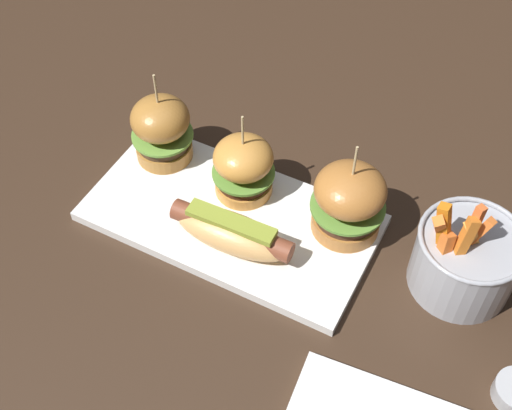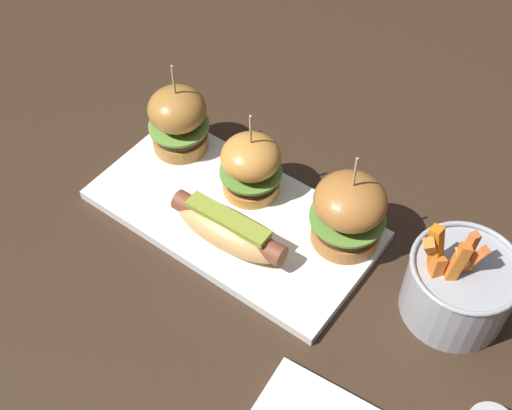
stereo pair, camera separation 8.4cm
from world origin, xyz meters
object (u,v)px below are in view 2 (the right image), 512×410
Objects in this scene: hot_dog at (228,229)px; slider_right at (348,212)px; slider_left at (178,120)px; slider_center at (251,166)px; fries_bucket at (458,286)px; platter_main at (233,215)px.

hot_dog is 1.12× the size of slider_right.
hot_dog is 1.14× the size of slider_left.
hot_dog is at bearing -30.20° from slider_left.
slider_center is (-0.03, 0.09, 0.02)m from hot_dog.
slider_center is (0.13, -0.01, -0.01)m from slider_left.
hot_dog is 1.23× the size of slider_center.
slider_left is 1.02× the size of fries_bucket.
hot_dog is (0.02, -0.04, 0.03)m from platter_main.
platter_main is at bearing 121.33° from hot_dog.
hot_dog is 0.28m from fries_bucket.
platter_main is at bearing -83.26° from slider_center.
slider_left reaches higher than hot_dog.
slider_right is (0.11, 0.09, 0.03)m from hot_dog.
fries_bucket is (0.43, -0.01, -0.02)m from slider_left.
slider_left is at bearing 177.48° from slider_center.
slider_center is 0.91× the size of slider_right.
slider_left is 1.08× the size of slider_center.
slider_right is (0.14, 0.05, 0.06)m from platter_main.
hot_dog is 1.16× the size of fries_bucket.
slider_center is 0.30m from fries_bucket.
fries_bucket is at bearing -1.86° from slider_right.
platter_main is at bearing -170.99° from fries_bucket.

